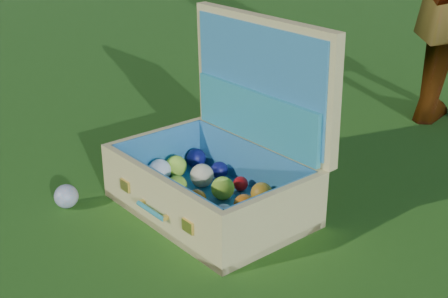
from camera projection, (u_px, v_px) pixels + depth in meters
The scene contains 3 objects.
ground at pixel (256, 230), 1.66m from camera, with size 60.00×60.00×0.00m, color #215114.
stray_ball at pixel (66, 196), 1.76m from camera, with size 0.07×0.07×0.07m, color #468EB7.
suitcase at pixel (227, 157), 1.74m from camera, with size 0.63×0.53×0.52m.
Camera 1 is at (0.72, -1.25, 0.85)m, focal length 50.00 mm.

